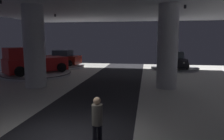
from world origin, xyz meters
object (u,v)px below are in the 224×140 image
(visitor_walking_near, at_px, (97,120))
(pickup_truck_far_left, at_px, (33,63))
(display_platform_deep_right, at_px, (175,68))
(display_platform_deep_left, at_px, (62,66))
(column_left, at_px, (34,47))
(display_car_deep_left, at_px, (62,58))
(display_platform_far_left, at_px, (37,74))
(column_right, at_px, (168,47))
(display_car_deep_right, at_px, (175,60))

(visitor_walking_near, bearing_deg, pickup_truck_far_left, 126.55)
(display_platform_deep_right, relative_size, display_platform_deep_left, 0.97)
(pickup_truck_far_left, height_order, display_platform_deep_left, pickup_truck_far_left)
(display_platform_deep_left, bearing_deg, column_left, -77.57)
(display_platform_deep_right, height_order, visitor_walking_near, visitor_walking_near)
(display_car_deep_left, xyz_separation_m, visitor_walking_near, (8.24, -17.39, -0.15))
(display_platform_far_left, bearing_deg, display_platform_deep_right, 24.41)
(display_platform_deep_right, bearing_deg, column_left, -135.98)
(column_left, height_order, display_car_deep_left, column_left)
(display_platform_deep_right, height_order, display_platform_deep_left, display_platform_deep_left)
(display_platform_deep_right, xyz_separation_m, display_car_deep_left, (-12.63, -0.26, 0.92))
(column_left, relative_size, pickup_truck_far_left, 1.01)
(display_car_deep_left, bearing_deg, column_right, -38.51)
(display_car_deep_right, xyz_separation_m, display_platform_far_left, (-12.78, -5.83, -0.86))
(visitor_walking_near, bearing_deg, display_platform_deep_left, 115.43)
(display_platform_far_left, xyz_separation_m, display_car_deep_left, (0.15, 5.54, 0.92))
(display_platform_far_left, bearing_deg, visitor_walking_near, -54.68)
(column_left, bearing_deg, display_car_deep_right, 44.11)
(column_left, height_order, visitor_walking_near, column_left)
(column_left, bearing_deg, pickup_truck_far_left, 121.52)
(column_left, relative_size, display_car_deep_left, 1.26)
(pickup_truck_far_left, bearing_deg, visitor_walking_near, -53.45)
(column_right, bearing_deg, display_car_deep_right, 79.66)
(display_platform_deep_right, bearing_deg, display_platform_deep_left, -178.86)
(column_right, distance_m, display_platform_far_left, 11.87)
(display_car_deep_right, xyz_separation_m, visitor_walking_near, (-4.39, -17.67, -0.09))
(display_platform_deep_right, distance_m, visitor_walking_near, 18.20)
(visitor_walking_near, bearing_deg, column_left, 129.03)
(pickup_truck_far_left, distance_m, visitor_walking_near, 14.43)
(display_platform_deep_left, bearing_deg, pickup_truck_far_left, -93.21)
(display_car_deep_left, height_order, visitor_walking_near, display_car_deep_left)
(display_platform_far_left, height_order, display_platform_deep_left, display_platform_deep_left)
(column_left, distance_m, display_platform_far_left, 5.56)
(column_right, distance_m, pickup_truck_far_left, 11.82)
(column_left, distance_m, display_platform_deep_left, 10.44)
(display_platform_deep_left, relative_size, visitor_walking_near, 3.23)
(display_car_deep_right, bearing_deg, display_platform_far_left, -155.47)
(display_car_deep_right, relative_size, pickup_truck_far_left, 0.79)
(display_car_deep_right, bearing_deg, display_car_deep_left, -178.70)
(pickup_truck_far_left, xyz_separation_m, display_platform_deep_left, (0.33, 5.80, -1.02))
(display_car_deep_right, height_order, display_car_deep_left, display_car_deep_left)
(display_platform_deep_left, relative_size, display_car_deep_left, 1.17)
(display_platform_deep_right, height_order, display_car_deep_right, display_car_deep_right)
(display_platform_deep_left, bearing_deg, display_platform_deep_right, 1.14)
(pickup_truck_far_left, relative_size, visitor_walking_near, 3.42)
(display_platform_deep_right, relative_size, pickup_truck_far_left, 0.92)
(column_right, bearing_deg, display_platform_far_left, 164.00)
(display_platform_far_left, xyz_separation_m, visitor_walking_near, (8.39, -11.84, 0.77))
(display_car_deep_right, bearing_deg, column_left, -135.89)
(display_platform_deep_right, distance_m, display_car_deep_left, 12.67)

